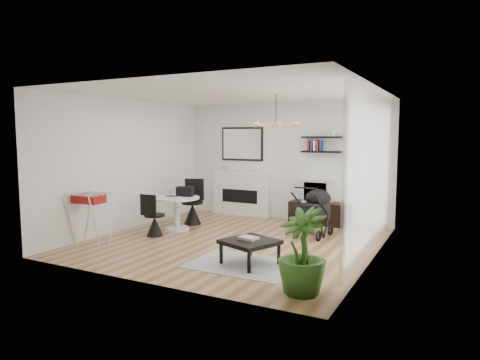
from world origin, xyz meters
The scene contains 25 objects.
floor centered at (0.00, 0.00, 0.00)m, with size 5.00×5.00×0.00m, color brown.
ceiling centered at (0.00, 0.00, 2.70)m, with size 5.00×5.00×0.00m, color white.
wall_back centered at (0.00, 2.50, 1.35)m, with size 5.00×5.00×0.00m, color white.
wall_left centered at (-2.50, 0.00, 1.35)m, with size 5.00×5.00×0.00m, color white.
wall_right centered at (2.50, 0.00, 1.35)m, with size 5.00×5.00×0.00m, color white.
sheer_curtain centered at (2.40, 0.20, 1.35)m, with size 0.04×3.60×2.60m, color white.
fireplace centered at (-1.10, 2.42, 0.69)m, with size 1.50×0.17×2.16m.
shelf_lower centered at (0.94, 2.37, 1.60)m, with size 0.90×0.25×0.04m, color black.
shelf_upper centered at (0.94, 2.37, 1.92)m, with size 0.90×0.25×0.04m, color black.
pendant_lamp centered at (0.70, 0.30, 2.15)m, with size 0.90×0.90×0.10m, color tan, non-canonical shape.
tv_console centered at (0.94, 2.26, 0.25)m, with size 1.31×0.46×0.49m, color black.
crt_tv centered at (0.91, 2.26, 0.75)m, with size 0.59×0.51×0.51m.
dining_table centered at (-1.51, 0.32, 0.46)m, with size 0.94×0.94×0.69m.
laptop centered at (-1.59, 0.27, 0.70)m, with size 0.31×0.20×0.02m, color black.
black_bag centered at (-1.43, 0.51, 0.79)m, with size 0.33×0.20×0.20m, color black.
newspaper centered at (-1.33, 0.18, 0.70)m, with size 0.37×0.31×0.01m, color silver.
drinking_glass centered at (-1.77, 0.48, 0.73)m, with size 0.05×0.05×0.09m, color white.
chair_far centered at (-1.56, 0.98, 0.31)m, with size 0.52×0.53×0.99m.
chair_near centered at (-1.58, -0.34, 0.27)m, with size 0.40×0.40×0.84m.
drying_rack centered at (-2.18, -1.34, 0.49)m, with size 0.65×0.61×0.94m.
stroller centered at (1.19, 1.14, 0.44)m, with size 0.59×0.87×1.02m.
rug centered at (0.80, -1.18, 0.01)m, with size 1.60×1.16×0.01m, color #979797.
coffee_table centered at (0.89, -1.13, 0.34)m, with size 0.93×0.93×0.37m.
magazines centered at (0.85, -1.10, 0.40)m, with size 0.28×0.22×0.04m, color red.
potted_plant centered at (1.99, -1.91, 0.54)m, with size 0.60×0.60×1.08m, color #2C5919.
Camera 1 is at (3.69, -6.82, 1.96)m, focal length 32.00 mm.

